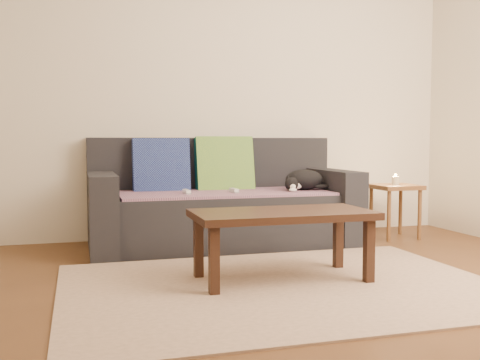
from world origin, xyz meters
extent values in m
plane|color=brown|center=(0.00, 0.00, 0.00)|extent=(4.50, 4.50, 0.00)
cube|color=beige|center=(0.00, 2.00, 1.30)|extent=(4.50, 0.04, 2.60)
cube|color=#232328|center=(0.00, 1.50, 0.21)|extent=(1.70, 0.78, 0.42)
cube|color=#232328|center=(0.00, 1.90, 0.65)|extent=(2.10, 0.18, 0.45)
cube|color=#232328|center=(-0.95, 1.50, 0.30)|extent=(0.20, 0.90, 0.60)
cube|color=#232328|center=(0.95, 1.50, 0.30)|extent=(0.20, 0.90, 0.60)
cube|color=#3F294D|center=(0.00, 1.48, 0.43)|extent=(1.66, 0.74, 0.02)
cube|color=#12144E|center=(-0.46, 1.74, 0.63)|extent=(0.46, 0.18, 0.47)
cube|color=#0A463F|center=(0.07, 1.74, 0.63)|extent=(0.49, 0.22, 0.50)
ellipsoid|color=black|center=(0.67, 1.45, 0.52)|extent=(0.33, 0.26, 0.17)
sphere|color=black|center=(0.53, 1.36, 0.50)|extent=(0.12, 0.12, 0.11)
sphere|color=white|center=(0.52, 1.31, 0.48)|extent=(0.05, 0.05, 0.05)
ellipsoid|color=black|center=(0.79, 1.36, 0.47)|extent=(0.13, 0.05, 0.04)
cube|color=white|center=(-0.32, 1.39, 0.46)|extent=(0.04, 0.15, 0.03)
cube|color=white|center=(0.06, 1.40, 0.46)|extent=(0.04, 0.15, 0.03)
cube|color=brown|center=(1.53, 1.45, 0.45)|extent=(0.37, 0.37, 0.04)
cylinder|color=brown|center=(1.38, 1.30, 0.21)|extent=(0.03, 0.03, 0.43)
cylinder|color=brown|center=(1.68, 1.30, 0.21)|extent=(0.03, 0.03, 0.43)
cylinder|color=brown|center=(1.38, 1.60, 0.21)|extent=(0.03, 0.03, 0.43)
cylinder|color=brown|center=(1.68, 1.60, 0.21)|extent=(0.03, 0.03, 0.43)
cylinder|color=beige|center=(1.53, 1.45, 0.50)|extent=(0.06, 0.06, 0.07)
sphere|color=#FFBF59|center=(1.53, 1.45, 0.54)|extent=(0.02, 0.02, 0.02)
cube|color=tan|center=(0.00, 0.15, 0.01)|extent=(2.50, 1.80, 0.01)
cube|color=black|center=(0.05, 0.29, 0.41)|extent=(1.07, 0.53, 0.04)
cube|color=black|center=(-0.42, 0.09, 0.19)|extent=(0.05, 0.05, 0.38)
cube|color=black|center=(0.52, 0.09, 0.19)|extent=(0.05, 0.05, 0.38)
cube|color=black|center=(-0.42, 0.49, 0.19)|extent=(0.05, 0.05, 0.38)
cube|color=black|center=(0.52, 0.49, 0.19)|extent=(0.05, 0.05, 0.38)
camera|label=1|loc=(-1.13, -2.83, 0.84)|focal=42.00mm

